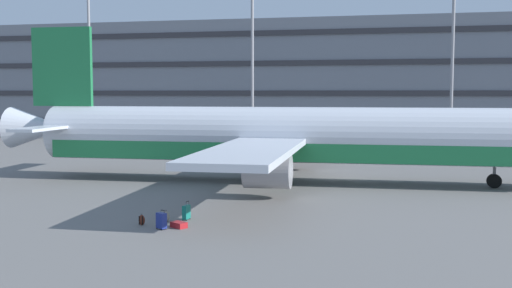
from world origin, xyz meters
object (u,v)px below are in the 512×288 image
(backpack_navy, at_px, (142,220))
(suitcase_red, at_px, (179,225))
(backpack_laid_flat, at_px, (167,217))
(airliner, at_px, (285,138))
(suitcase_black, at_px, (186,212))
(suitcase_small, at_px, (161,221))

(backpack_navy, bearing_deg, suitcase_red, -3.34)
(backpack_laid_flat, bearing_deg, backpack_navy, -129.29)
(airliner, relative_size, backpack_laid_flat, 74.37)
(airliner, relative_size, suitcase_red, 47.08)
(airliner, bearing_deg, suitcase_black, -100.98)
(suitcase_small, xyz_separation_m, backpack_navy, (-1.18, 0.59, -0.16))
(suitcase_red, distance_m, backpack_laid_flat, 1.50)
(airliner, distance_m, suitcase_small, 15.78)
(airliner, bearing_deg, backpack_navy, -105.77)
(suitcase_black, bearing_deg, suitcase_small, -101.11)
(suitcase_black, relative_size, suitcase_small, 1.06)
(airliner, relative_size, backpack_navy, 75.47)
(airliner, bearing_deg, suitcase_small, -100.99)
(suitcase_black, bearing_deg, backpack_navy, -135.47)
(suitcase_small, distance_m, backpack_laid_flat, 1.64)
(backpack_laid_flat, bearing_deg, suitcase_red, -48.21)
(suitcase_black, bearing_deg, backpack_laid_flat, -143.82)
(suitcase_red, xyz_separation_m, suitcase_black, (-0.22, 1.69, 0.25))
(suitcase_red, bearing_deg, airliner, 81.07)
(suitcase_red, bearing_deg, backpack_navy, 176.66)
(suitcase_red, bearing_deg, suitcase_black, 97.31)
(suitcase_black, bearing_deg, suitcase_red, -82.69)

